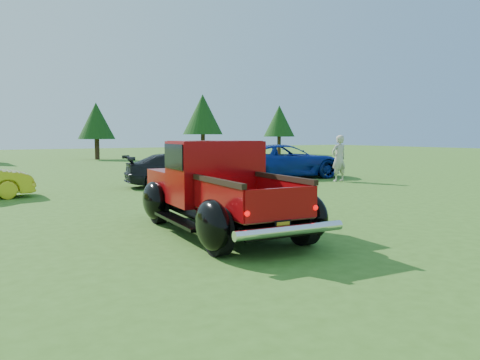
{
  "coord_description": "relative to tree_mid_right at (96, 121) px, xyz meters",
  "views": [
    {
      "loc": [
        -3.93,
        -6.69,
        1.93
      ],
      "look_at": [
        0.4,
        0.2,
        1.14
      ],
      "focal_mm": 35.0,
      "sensor_mm": 36.0,
      "label": 1
    }
  ],
  "objects": [
    {
      "name": "show_car_blue",
      "position": [
        2.9,
        -20.03,
        -2.23
      ],
      "size": [
        5.73,
        3.47,
        1.49
      ],
      "primitive_type": "imported",
      "rotation": [
        0.0,
        0.0,
        1.37
      ],
      "color": "navy",
      "rests_on": "ground"
    },
    {
      "name": "tree_mid_right",
      "position": [
        0.0,
        0.0,
        0.0
      ],
      "size": [
        2.82,
        2.82,
        4.4
      ],
      "color": "#332114",
      "rests_on": "ground"
    },
    {
      "name": "ground",
      "position": [
        -6.0,
        -30.0,
        -2.97
      ],
      "size": [
        120.0,
        120.0,
        0.0
      ],
      "primitive_type": "plane",
      "color": "#39641C",
      "rests_on": "ground"
    },
    {
      "name": "tree_far_east",
      "position": [
        18.0,
        0.5,
        0.27
      ],
      "size": [
        3.07,
        3.07,
        4.8
      ],
      "color": "#332114",
      "rests_on": "ground"
    },
    {
      "name": "show_car_grey",
      "position": [
        -2.5,
        -20.78,
        -2.36
      ],
      "size": [
        4.47,
        2.48,
        1.22
      ],
      "primitive_type": "imported",
      "rotation": [
        0.0,
        0.0,
        1.38
      ],
      "color": "black",
      "rests_on": "ground"
    },
    {
      "name": "pickup_truck",
      "position": [
        -5.35,
        -28.44,
        -2.11
      ],
      "size": [
        2.64,
        5.02,
        1.81
      ],
      "rotation": [
        0.0,
        0.0,
        -0.09
      ],
      "color": "black",
      "rests_on": "ground"
    },
    {
      "name": "tree_east",
      "position": [
        9.0,
        -0.5,
        0.68
      ],
      "size": [
        3.46,
        3.46,
        5.4
      ],
      "color": "#332114",
      "rests_on": "ground"
    },
    {
      "name": "spectator",
      "position": [
        3.74,
        -22.58,
        -2.02
      ],
      "size": [
        0.71,
        0.48,
        1.91
      ],
      "primitive_type": "imported",
      "rotation": [
        0.0,
        0.0,
        3.11
      ],
      "color": "#B3A99B",
      "rests_on": "ground"
    }
  ]
}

